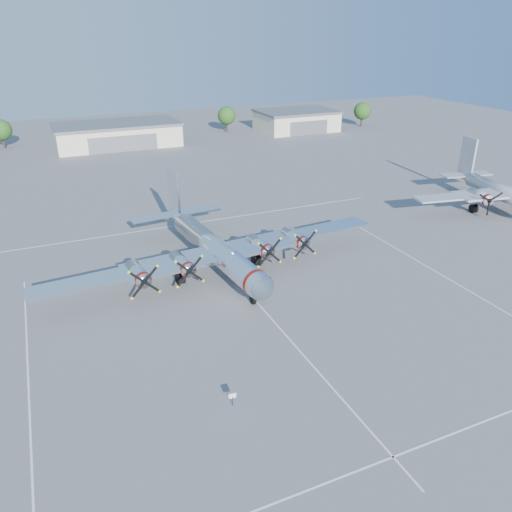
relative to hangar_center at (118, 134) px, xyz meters
name	(u,v)px	position (x,y,z in m)	size (l,w,h in m)	color
ground	(258,304)	(0.00, -81.96, -2.71)	(260.00, 260.00, 0.00)	#5A5A5D
parking_lines	(265,312)	(0.00, -83.71, -2.71)	(60.00, 50.08, 0.01)	silver
hangar_center	(118,134)	(0.00, 0.00, 0.00)	(28.60, 14.60, 5.40)	beige
hangar_east	(296,120)	(48.00, 0.00, 0.00)	(20.60, 14.60, 5.40)	beige
tree_west	(1,130)	(-25.00, 8.04, 1.51)	(4.80, 4.80, 6.64)	#382619
tree_east	(227,116)	(30.00, 6.04, 1.51)	(4.80, 4.80, 6.64)	#382619
tree_far_east	(362,111)	(68.00, -1.96, 1.51)	(4.80, 4.80, 6.64)	#382619
main_bomber_b29	(213,268)	(-1.42, -72.13, -2.71)	(41.14, 28.14, 9.10)	white
twin_engine_east	(494,208)	(46.25, -69.60, -2.71)	(29.58, 21.27, 9.38)	#ABABAF
info_placard	(232,397)	(-7.94, -95.00, -1.94)	(0.57, 0.10, 1.09)	black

